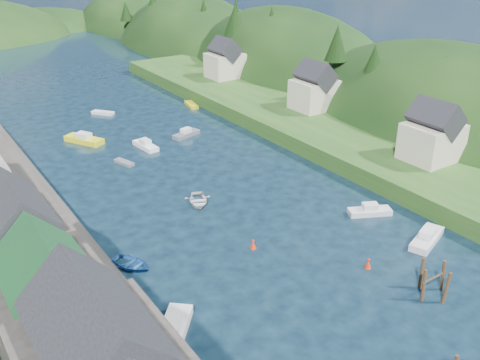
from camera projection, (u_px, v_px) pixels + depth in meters
ground at (159, 153)px, 81.04m from camera, size 600.00×600.00×0.00m
hillside_right at (286, 108)px, 125.76m from camera, size 36.00×245.56×48.00m
hill_trees at (121, 62)px, 87.60m from camera, size 90.36×146.77×12.55m
quay_left at (61, 311)px, 45.95m from camera, size 12.00×110.00×2.00m
terrace_right at (327, 132)px, 85.71m from camera, size 16.00×120.00×2.40m
right_bank_cottages at (309, 90)px, 91.51m from camera, size 9.00×59.24×8.41m
piling_cluster_far at (433, 283)px, 48.99m from camera, size 3.29×3.06×3.83m
channel_buoy_near at (368, 264)px, 53.30m from camera, size 0.70×0.70×1.10m
channel_buoy_far at (253, 245)px, 56.56m from camera, size 0.70×0.70×1.10m
moored_boats at (257, 250)px, 55.38m from camera, size 36.75×92.07×2.26m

